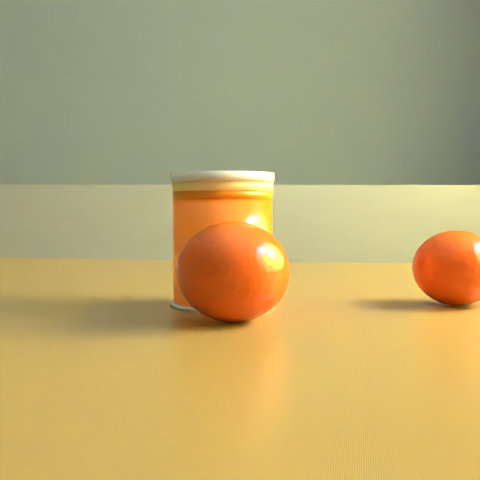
{
  "coord_description": "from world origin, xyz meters",
  "views": [
    {
      "loc": [
        0.7,
        -0.46,
        0.85
      ],
      "look_at": [
        0.72,
        0.06,
        0.82
      ],
      "focal_mm": 50.0,
      "sensor_mm": 36.0,
      "label": 1
    }
  ],
  "objects": [
    {
      "name": "juice_glass",
      "position": [
        0.71,
        0.05,
        0.82
      ],
      "size": [
        0.08,
        0.08,
        0.1
      ],
      "rotation": [
        0.0,
        0.0,
        0.43
      ],
      "color": "#E74004",
      "rests_on": "table"
    },
    {
      "name": "orange_front",
      "position": [
        0.71,
        -0.03,
        0.81
      ],
      "size": [
        0.08,
        0.08,
        0.06
      ],
      "primitive_type": "ellipsoid",
      "rotation": [
        0.0,
        0.0,
        -0.04
      ],
      "color": "red",
      "rests_on": "table"
    },
    {
      "name": "table",
      "position": [
        0.81,
        0.06,
        0.68
      ],
      "size": [
        1.16,
        0.92,
        0.78
      ],
      "rotation": [
        0.0,
        0.0,
        -0.21
      ],
      "color": "brown",
      "rests_on": "ground"
    },
    {
      "name": "orange_back",
      "position": [
        0.88,
        0.04,
        0.8
      ],
      "size": [
        0.07,
        0.07,
        0.06
      ],
      "primitive_type": "ellipsoid",
      "rotation": [
        0.0,
        0.0,
        0.05
      ],
      "color": "red",
      "rests_on": "table"
    }
  ]
}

